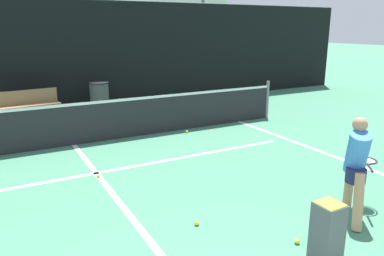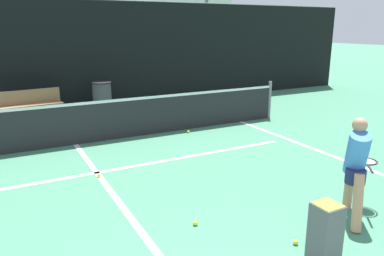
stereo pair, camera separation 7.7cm
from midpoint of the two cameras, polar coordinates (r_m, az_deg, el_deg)
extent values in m
cube|color=white|center=(7.04, -14.70, -6.67)|extent=(8.25, 0.10, 0.01)
cube|color=white|center=(5.85, -11.35, -11.11)|extent=(0.10, 6.53, 0.01)
cube|color=white|center=(8.23, 20.16, -3.92)|extent=(0.10, 7.53, 0.01)
cylinder|color=slate|center=(11.03, 11.19, 4.27)|extent=(0.09, 0.09, 1.07)
cube|color=#232326|center=(8.70, -18.04, 0.51)|extent=(11.00, 0.02, 0.95)
cube|color=white|center=(8.60, -18.28, 3.38)|extent=(11.00, 0.03, 0.06)
cube|color=black|center=(12.23, -21.99, 9.93)|extent=(24.00, 0.06, 3.36)
cylinder|color=tan|center=(5.93, 22.44, -8.18)|extent=(0.13, 0.13, 0.65)
cylinder|color=tan|center=(5.36, 23.63, -10.29)|extent=(0.27, 0.29, 0.76)
cylinder|color=#1E234C|center=(5.53, 23.31, -6.64)|extent=(0.27, 0.27, 0.20)
cylinder|color=#3F7ACC|center=(5.49, 23.52, -3.51)|extent=(0.41, 0.42, 0.69)
sphere|color=tan|center=(5.43, 23.87, 0.50)|extent=(0.20, 0.20, 0.20)
cylinder|color=#262628|center=(5.75, 25.15, -5.52)|extent=(0.22, 0.25, 0.03)
torus|color=#262628|center=(6.03, 24.52, -4.50)|extent=(0.48, 0.48, 0.02)
cylinder|color=beige|center=(6.03, 24.52, -4.50)|extent=(0.37, 0.37, 0.01)
sphere|color=#D1E033|center=(4.92, 15.29, -16.32)|extent=(0.07, 0.07, 0.07)
sphere|color=#D1E033|center=(6.82, -14.36, -7.10)|extent=(0.07, 0.07, 0.07)
sphere|color=#D1E033|center=(5.14, 0.31, -14.28)|extent=(0.07, 0.07, 0.07)
sphere|color=#D1E033|center=(9.34, -1.02, -0.56)|extent=(0.07, 0.07, 0.07)
cube|color=#4C4C51|center=(4.55, 19.42, -14.83)|extent=(0.28, 0.28, 0.70)
cube|color=#D1E033|center=(4.40, 19.80, -11.09)|extent=(0.25, 0.25, 0.06)
cube|color=olive|center=(11.39, -23.97, 3.09)|extent=(1.79, 0.59, 0.04)
cube|color=olive|center=(11.53, -24.28, 4.25)|extent=(1.75, 0.27, 0.42)
cube|color=#333338|center=(11.31, -27.30, 1.49)|extent=(0.06, 0.32, 0.44)
cube|color=#333338|center=(11.60, -20.48, 2.52)|extent=(0.06, 0.32, 0.44)
cylinder|color=#3F3F42|center=(11.89, -14.08, 4.46)|extent=(0.57, 0.57, 0.90)
cylinder|color=black|center=(11.82, -14.23, 6.71)|extent=(0.60, 0.60, 0.04)
cylinder|color=black|center=(16.29, -25.92, 5.64)|extent=(0.18, 0.60, 0.60)
cylinder|color=black|center=(13.77, -25.27, 4.23)|extent=(0.18, 0.60, 0.60)
cylinder|color=brown|center=(22.07, -16.76, 11.54)|extent=(0.28, 0.28, 2.84)
cube|color=beige|center=(30.44, -26.67, 13.76)|extent=(36.00, 2.40, 5.31)
camera|label=1|loc=(0.04, -90.36, -0.10)|focal=35.00mm
camera|label=2|loc=(0.04, 89.64, 0.10)|focal=35.00mm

